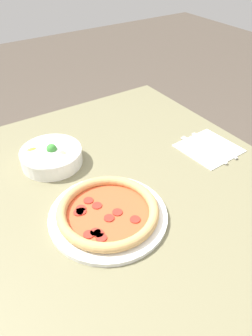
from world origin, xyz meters
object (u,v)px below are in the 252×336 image
bowl (52,155)px  pizza (108,213)px  fork (204,150)px  knife (216,146)px

bowl → pizza: bearing=-85.1°
fork → knife: bearing=-101.5°
pizza → bowl: bowl is taller
bowl → knife: 0.54m
pizza → knife: 0.47m
bowl → knife: bearing=-24.1°
pizza → bowl: (-0.03, 0.30, 0.01)m
pizza → fork: 0.43m
bowl → fork: size_ratio=0.98×
fork → knife: size_ratio=1.02×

